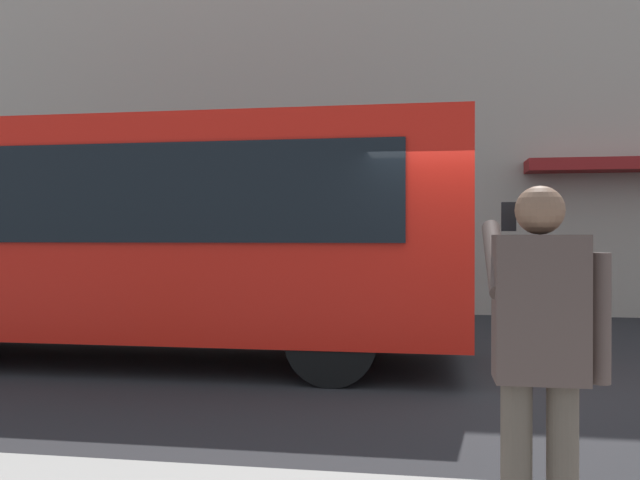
{
  "coord_description": "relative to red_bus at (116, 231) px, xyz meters",
  "views": [
    {
      "loc": [
        0.63,
        7.62,
        1.63
      ],
      "look_at": [
        2.01,
        -0.93,
        1.57
      ],
      "focal_mm": 37.46,
      "sensor_mm": 36.0,
      "label": 1
    }
  ],
  "objects": [
    {
      "name": "ground_plane",
      "position": [
        -4.67,
        0.6,
        -1.68
      ],
      "size": [
        60.0,
        60.0,
        0.0
      ],
      "primitive_type": "plane",
      "color": "#232326"
    },
    {
      "name": "pedestrian_photographer",
      "position": [
        -4.54,
        5.1,
        -0.54
      ],
      "size": [
        0.53,
        0.52,
        1.7
      ],
      "color": "#4C4238",
      "rests_on": "sidewalk_curb"
    },
    {
      "name": "red_bus",
      "position": [
        0.0,
        0.0,
        0.0
      ],
      "size": [
        9.05,
        2.54,
        3.08
      ],
      "color": "red",
      "rests_on": "ground_plane"
    },
    {
      "name": "building_facade_far",
      "position": [
        -4.69,
        -6.2,
        4.3
      ],
      "size": [
        28.0,
        1.55,
        12.0
      ],
      "color": "#A89E8E",
      "rests_on": "ground_plane"
    }
  ]
}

